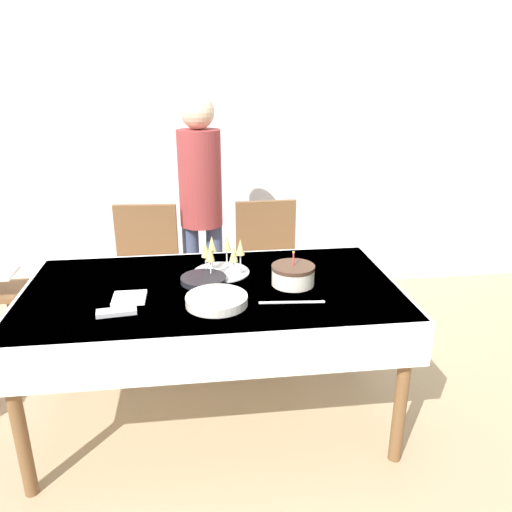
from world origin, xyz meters
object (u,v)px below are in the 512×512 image
object	(u,v)px
plate_stack_dessert	(204,279)
person_standing	(201,197)
dining_chair_far_left	(146,274)
champagne_tray	(221,257)
dining_chair_far_right	(268,268)
birthday_cake	(293,275)
plate_stack_main	(217,300)

from	to	relation	value
plate_stack_dessert	person_standing	size ratio (longest dim) A/B	0.14
dining_chair_far_left	champagne_tray	xyz separation A→B (m)	(0.45, -0.64, 0.33)
dining_chair_far_right	dining_chair_far_left	bearing A→B (deg)	-179.98
birthday_cake	champagne_tray	world-z (taller)	champagne_tray
dining_chair_far_left	dining_chair_far_right	distance (m)	0.79
champagne_tray	plate_stack_main	distance (m)	0.38
dining_chair_far_left	person_standing	xyz separation A→B (m)	(0.37, 0.19, 0.45)
dining_chair_far_right	plate_stack_dessert	size ratio (longest dim) A/B	4.22
dining_chair_far_left	plate_stack_main	world-z (taller)	dining_chair_far_left
birthday_cake	plate_stack_main	xyz separation A→B (m)	(-0.38, -0.18, -0.03)
dining_chair_far_right	plate_stack_main	bearing A→B (deg)	-110.98
plate_stack_main	person_standing	distance (m)	1.22
dining_chair_far_right	plate_stack_dessert	distance (m)	0.90
champagne_tray	plate_stack_dessert	bearing A→B (deg)	-131.24
dining_chair_far_right	person_standing	bearing A→B (deg)	155.76
birthday_cake	person_standing	bearing A→B (deg)	112.43
champagne_tray	plate_stack_dessert	world-z (taller)	champagne_tray
plate_stack_dessert	person_standing	world-z (taller)	person_standing
champagne_tray	plate_stack_main	world-z (taller)	champagne_tray
birthday_cake	dining_chair_far_right	bearing A→B (deg)	89.72
plate_stack_dessert	person_standing	distance (m)	0.96
dining_chair_far_left	birthday_cake	xyz separation A→B (m)	(0.79, -0.83, 0.29)
champagne_tray	plate_stack_main	xyz separation A→B (m)	(-0.05, -0.37, -0.07)
birthday_cake	plate_stack_main	world-z (taller)	birthday_cake
birthday_cake	plate_stack_main	bearing A→B (deg)	-154.62
dining_chair_far_left	person_standing	distance (m)	0.61
birthday_cake	plate_stack_dessert	size ratio (longest dim) A/B	0.93
dining_chair_far_left	dining_chair_far_right	xyz separation A→B (m)	(0.79, 0.00, 0.00)
person_standing	dining_chair_far_right	bearing A→B (deg)	-24.24
plate_stack_main	champagne_tray	bearing A→B (deg)	83.08
plate_stack_main	birthday_cake	bearing A→B (deg)	25.38
birthday_cake	person_standing	size ratio (longest dim) A/B	0.13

